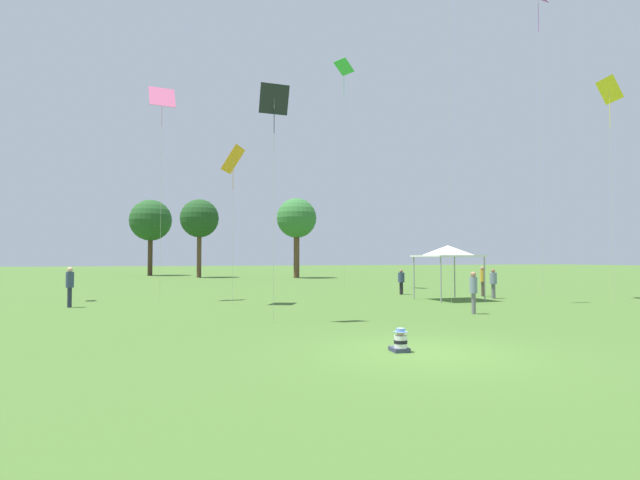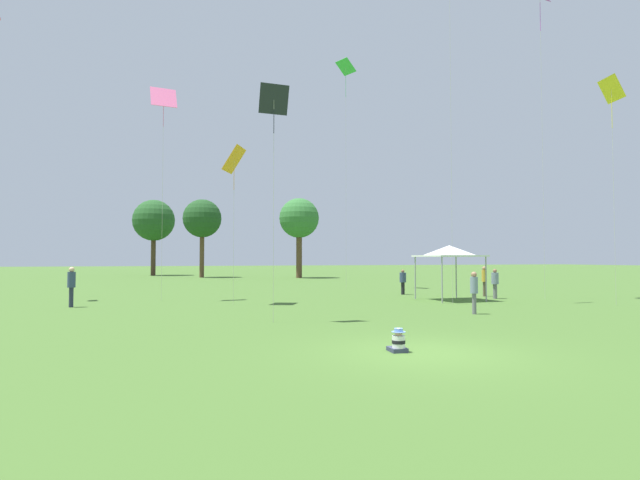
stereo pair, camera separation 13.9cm
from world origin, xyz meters
The scene contains 17 objects.
ground_plane centered at (0.00, 0.00, 0.00)m, with size 300.00×300.00×0.00m, color #426628.
seated_toddler centered at (-0.54, 0.27, 0.24)m, with size 0.42×0.50×0.57m.
person_standing_0 centered at (-9.57, 14.76, 1.11)m, with size 0.48×0.48×1.83m.
person_standing_1 centered at (6.09, 6.55, 1.02)m, with size 0.40×0.40×1.69m.
person_standing_2 centered at (12.40, 14.36, 1.08)m, with size 0.38×0.38×1.76m.
person_standing_3 centered at (11.91, 12.76, 0.97)m, with size 0.39×0.39×1.64m.
person_standing_4 centered at (8.59, 17.23, 0.90)m, with size 0.43×0.43×1.54m.
canopy_tent centered at (8.90, 12.59, 2.60)m, with size 2.95×2.95×2.92m.
kite_0 centered at (-2.36, 13.87, 6.97)m, with size 1.35×1.62×7.65m.
kite_1 centered at (-5.64, 17.07, 10.59)m, with size 1.40×0.82×11.37m.
kite_3 centered at (14.20, 11.52, 15.98)m, with size 1.20×1.11×17.10m.
kite_5 centered at (7.48, 23.96, 16.11)m, with size 1.42×1.57×17.02m.
kite_6 centered at (-2.09, 6.55, 7.64)m, with size 1.04×0.38×8.30m.
kite_7 centered at (14.80, 7.65, 10.15)m, with size 0.83×1.32×10.92m.
distant_tree_0 centered at (-6.06, 59.29, 7.27)m, with size 5.46×5.46×10.05m.
distant_tree_1 centered at (9.93, 45.01, 6.83)m, with size 4.60×4.60×9.23m.
distant_tree_2 centered at (-0.60, 50.00, 6.93)m, with size 4.53×4.53×9.27m.
Camera 2 is at (-6.05, -10.38, 2.20)m, focal length 28.00 mm.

